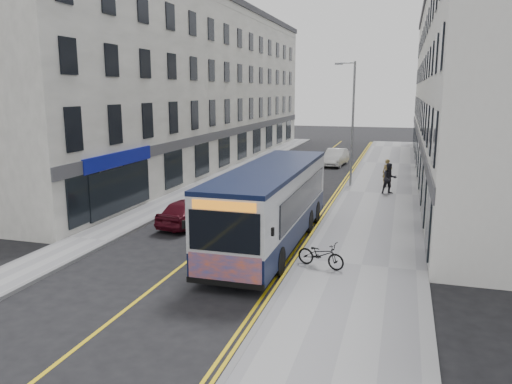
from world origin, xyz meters
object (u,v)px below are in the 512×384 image
Objects in this scene: car_white at (336,157)px; streetlamp at (352,120)px; bicycle at (321,254)px; car_maroon at (189,212)px; pedestrian_far at (389,178)px; pedestrian_near at (387,173)px; city_bus at (271,202)px.

streetlamp is at bearing -71.43° from car_white.
streetlamp is at bearing 19.15° from bicycle.
bicycle is 0.45× the size of car_maroon.
bicycle is 0.96× the size of pedestrian_far.
pedestrian_near is at bearing 12.74° from streetlamp.
car_maroon is (-6.17, -11.69, -3.72)m from streetlamp.
pedestrian_far is 0.47× the size of car_maroon.
city_bus is 3.67m from bicycle.
pedestrian_far is (4.31, 11.37, -0.72)m from city_bus.
bicycle is at bearing -87.43° from streetlamp.
streetlamp is at bearing -175.02° from pedestrian_near.
city_bus is at bearing -114.15° from pedestrian_near.
bicycle is 8.06m from car_maroon.
streetlamp is 4.63× the size of pedestrian_near.
streetlamp is 0.72× the size of city_bus.
streetlamp is at bearing 119.41° from pedestrian_far.
car_white is at bearing 109.50° from pedestrian_near.
pedestrian_far is (2.58, -2.05, -3.34)m from streetlamp.
streetlamp is at bearing 82.61° from city_bus.
pedestrian_far is at bearing -93.09° from pedestrian_near.
car_maroon is (-4.43, 1.73, -1.10)m from city_bus.
car_white is at bearing -93.51° from car_maroon.
city_bus is 2.62× the size of car_white.
streetlamp is 4.35× the size of pedestrian_far.
city_bus is at bearing 166.00° from car_maroon.
car_white is (-4.51, 8.76, -0.29)m from pedestrian_near.
car_white is (-2.15, 9.30, -3.69)m from streetlamp.
car_white reaches higher than car_maroon.
bicycle is 0.42× the size of car_white.
city_bus reaches higher than pedestrian_far.
city_bus is 6.03× the size of pedestrian_far.
pedestrian_near reaches higher than bicycle.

